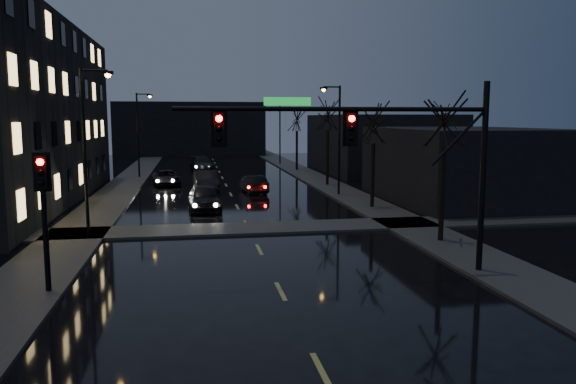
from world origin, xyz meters
name	(u,v)px	position (x,y,z in m)	size (l,w,h in m)	color
sidewalk_left	(118,191)	(-8.50, 35.00, 0.06)	(3.00, 140.00, 0.12)	#2D2D2B
sidewalk_right	(331,187)	(8.50, 35.00, 0.06)	(3.00, 140.00, 0.12)	#2D2D2B
sidewalk_cross	(249,228)	(0.00, 18.50, 0.06)	(40.00, 3.00, 0.12)	#2D2D2B
commercial_right_near	(463,165)	(15.50, 26.00, 2.50)	(10.00, 14.00, 5.00)	black
commercial_right_far	(379,143)	(17.00, 48.00, 3.00)	(12.00, 18.00, 6.00)	black
far_block	(190,129)	(-3.00, 78.00, 4.00)	(22.00, 10.00, 8.00)	black
signal_mast	(385,142)	(3.85, 9.00, 4.87)	(11.11, 0.41, 7.00)	black
signal_pole_left	(44,203)	(-7.50, 8.99, 3.01)	(0.35, 0.41, 4.53)	black
tree_near	(445,106)	(8.40, 14.00, 6.22)	(3.52, 3.52, 8.08)	black
tree_mid_a	(374,116)	(8.40, 24.00, 5.83)	(3.30, 3.30, 7.58)	black
tree_mid_b	(328,107)	(8.40, 36.00, 6.61)	(3.74, 3.74, 8.59)	black
tree_far	(297,114)	(8.40, 50.00, 6.06)	(3.43, 3.43, 7.88)	black
streetlight_l_near	(89,138)	(-7.58, 18.00, 4.77)	(1.53, 0.28, 8.00)	black
streetlight_l_far	(140,128)	(-7.58, 45.00, 4.77)	(1.53, 0.28, 8.00)	black
streetlight_r_mid	(336,131)	(7.58, 30.00, 4.77)	(1.53, 0.28, 8.00)	black
streetlight_r_far	(278,125)	(7.58, 58.00, 4.77)	(1.53, 0.28, 8.00)	black
oncoming_car_a	(204,197)	(-2.10, 25.02, 0.81)	(1.90, 4.73, 1.61)	black
oncoming_car_b	(206,182)	(-1.80, 33.88, 0.80)	(1.68, 4.83, 1.59)	black
oncoming_car_c	(166,178)	(-4.99, 38.48, 0.66)	(2.18, 4.72, 1.31)	black
oncoming_car_d	(202,164)	(-1.80, 51.23, 0.77)	(2.15, 5.29, 1.54)	black
lead_car	(254,184)	(1.80, 32.65, 0.67)	(1.42, 4.06, 1.34)	black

